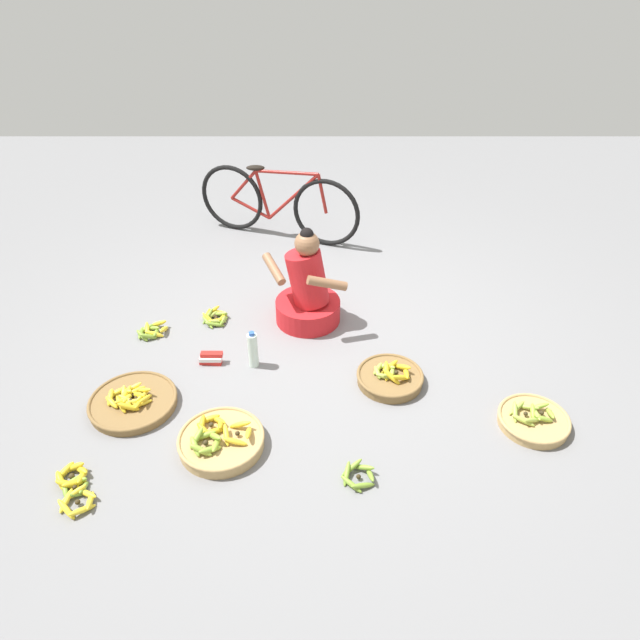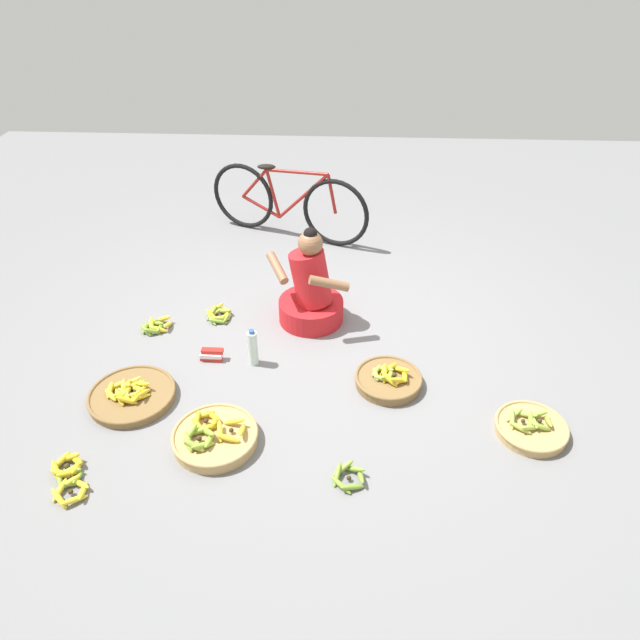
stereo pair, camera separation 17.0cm
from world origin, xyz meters
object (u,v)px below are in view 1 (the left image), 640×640
banana_basket_back_center (533,420)px  water_bottle (253,350)px  banana_basket_back_right (133,402)px  banana_basket_mid_left (390,377)px  vendor_woman_front (307,292)px  banana_basket_mid_right (221,440)px  loose_bananas_back_left (358,475)px  loose_bananas_front_center (215,318)px  packet_carton_stack (211,359)px  bicycle_leaning (277,204)px  loose_bananas_front_left (75,486)px  loose_bananas_near_bicycle (151,331)px

banana_basket_back_center → water_bottle: 1.96m
banana_basket_back_right → banana_basket_mid_left: size_ratio=1.25×
banana_basket_back_right → vendor_woman_front: bearing=40.9°
banana_basket_mid_right → banana_basket_mid_left: 1.26m
banana_basket_back_right → banana_basket_mid_right: size_ratio=1.09×
banana_basket_mid_right → loose_bananas_back_left: size_ratio=2.37×
banana_basket_back_center → banana_basket_mid_right: (-1.99, -0.19, 0.01)m
banana_basket_mid_left → loose_bananas_front_center: size_ratio=1.75×
loose_bananas_front_center → packet_carton_stack: bearing=-84.8°
banana_basket_back_center → water_bottle: water_bottle is taller
bicycle_leaning → banana_basket_back_right: bicycle_leaning is taller
banana_basket_mid_right → loose_bananas_front_left: (-0.79, -0.33, -0.02)m
packet_carton_stack → loose_bananas_near_bicycle: bearing=145.7°
vendor_woman_front → loose_bananas_front_center: (-0.75, -0.01, -0.24)m
loose_bananas_back_left → vendor_woman_front: bearing=101.2°
loose_bananas_near_bicycle → bicycle_leaning: bearing=61.7°
banana_basket_mid_left → loose_bananas_near_bicycle: bearing=162.7°
packet_carton_stack → banana_basket_mid_right: bearing=-77.1°
loose_bananas_back_left → packet_carton_stack: packet_carton_stack is taller
water_bottle → banana_basket_back_center: bearing=-17.9°
loose_bananas_front_center → vendor_woman_front: bearing=0.7°
banana_basket_back_center → vendor_woman_front: bearing=141.5°
water_bottle → loose_bananas_back_left: bearing=-55.9°
banana_basket_back_center → water_bottle: bearing=162.1°
banana_basket_back_right → banana_basket_mid_left: 1.76m
banana_basket_mid_right → loose_bananas_near_bicycle: 1.36m
banana_basket_mid_right → loose_bananas_front_center: (-0.23, 1.35, -0.02)m
bicycle_leaning → loose_bananas_front_center: bearing=-106.0°
banana_basket_mid_right → loose_bananas_near_bicycle: bearing=121.4°
vendor_woman_front → banana_basket_back_right: bearing=-139.1°
banana_basket_mid_left → loose_bananas_back_left: banana_basket_mid_left is taller
bicycle_leaning → banana_basket_back_center: bearing=-55.9°
loose_bananas_near_bicycle → water_bottle: bearing=-24.3°
banana_basket_back_right → packet_carton_stack: size_ratio=3.40×
loose_bananas_near_bicycle → loose_bananas_front_center: (0.47, 0.19, -0.00)m
bicycle_leaning → banana_basket_mid_right: size_ratio=2.99×
banana_basket_mid_right → loose_bananas_near_bicycle: (-0.71, 1.16, -0.02)m
banana_basket_mid_right → bicycle_leaning: bearing=86.1°
vendor_woman_front → banana_basket_mid_right: bearing=-110.7°
vendor_woman_front → bicycle_leaning: (-0.32, 1.48, 0.09)m
banana_basket_back_center → loose_bananas_front_center: bearing=152.4°
loose_bananas_near_bicycle → loose_bananas_front_center: size_ratio=0.90×
banana_basket_mid_left → vendor_woman_front: bearing=127.8°
vendor_woman_front → loose_bananas_back_left: 1.66m
loose_bananas_front_left → packet_carton_stack: bearing=61.8°
loose_bananas_back_left → water_bottle: water_bottle is taller
loose_bananas_near_bicycle → loose_bananas_back_left: bearing=-42.5°
bicycle_leaning → banana_basket_back_center: size_ratio=3.52×
loose_bananas_front_left → loose_bananas_front_center: 1.77m
banana_basket_mid_left → packet_carton_stack: banana_basket_mid_left is taller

